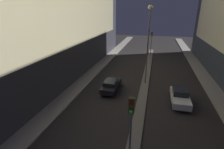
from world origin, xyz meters
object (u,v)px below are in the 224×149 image
traffic_light_near (131,120)px  car_left_lane (111,85)px  street_lamp (149,30)px  car_right_lane (180,96)px  traffic_light_mid (152,39)px

traffic_light_near → car_left_lane: traffic_light_near is taller
traffic_light_near → street_lamp: bearing=90.0°
traffic_light_near → street_lamp: street_lamp is taller
traffic_light_near → car_right_lane: bearing=68.2°
car_left_lane → street_lamp: bearing=39.4°
car_left_lane → traffic_light_near: bearing=-70.3°
traffic_light_near → traffic_light_mid: bearing=90.0°
traffic_light_near → traffic_light_mid: same height
traffic_light_mid → car_right_lane: size_ratio=1.16×
street_lamp → car_left_lane: size_ratio=2.25×
traffic_light_near → traffic_light_mid: size_ratio=1.00×
car_left_lane → car_right_lane: (7.94, -1.14, 0.04)m
traffic_light_mid → street_lamp: street_lamp is taller
traffic_light_near → car_left_lane: 12.14m
car_right_lane → car_left_lane: bearing=171.8°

